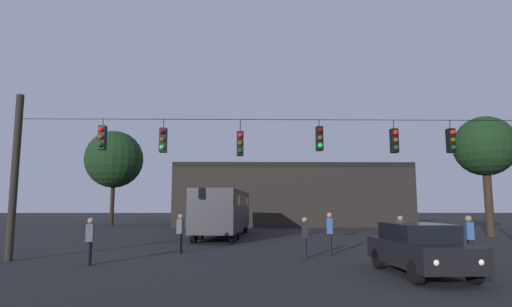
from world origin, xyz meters
The scene contains 13 objects.
ground_plane centered at (0.00, 24.50, 0.00)m, with size 168.00×168.00×0.00m, color black.
overhead_signal_span centered at (0.03, 11.52, 3.74)m, with size 20.46×0.44×6.38m.
city_bus centered at (-2.76, 23.05, 1.87)m, with size 3.31×11.16×3.00m.
car_near_right centered at (4.04, 8.20, 0.80)m, with size 1.96×4.39×1.52m.
pedestrian_crossing_left centered at (4.98, 12.22, 0.94)m, with size 0.36×0.42×1.66m.
pedestrian_crossing_center centered at (-4.11, 14.02, 0.96)m, with size 0.29×0.39×1.69m.
pedestrian_crossing_right centered at (6.88, 10.61, 0.97)m, with size 0.32×0.41×1.70m.
pedestrian_near_bus centered at (1.11, 12.12, 0.90)m, with size 0.28×0.38×1.61m.
pedestrian_trailing centered at (-6.68, 10.44, 0.92)m, with size 0.29×0.39×1.64m.
pedestrian_far_side centered at (2.32, 13.19, 1.01)m, with size 0.31×0.40×1.77m.
corner_building centered at (3.15, 40.34, 3.05)m, with size 22.86×12.77×6.10m.
tree_left_silhouette centered at (-15.56, 39.61, 6.93)m, with size 6.07×6.07×9.99m.
tree_behind_building centered at (14.94, 23.05, 6.00)m, with size 4.05×4.05×8.09m.
Camera 1 is at (-1.09, -4.35, 2.08)m, focal length 28.86 mm.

